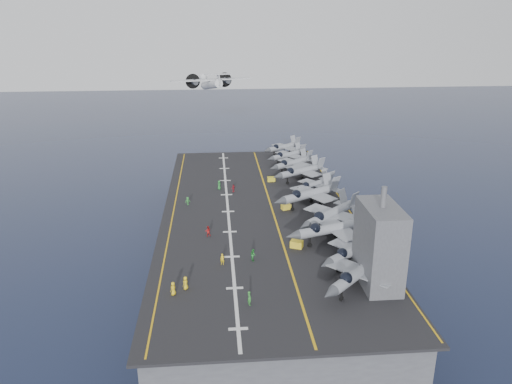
{
  "coord_description": "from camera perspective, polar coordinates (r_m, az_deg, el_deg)",
  "views": [
    {
      "loc": [
        -8.3,
        -93.54,
        47.89
      ],
      "look_at": [
        0.0,
        4.0,
        13.0
      ],
      "focal_mm": 35.0,
      "sensor_mm": 36.0,
      "label": 1
    }
  ],
  "objects": [
    {
      "name": "crew_6",
      "position": [
        69.48,
        -0.76,
        -12.03
      ],
      "size": [
        1.23,
        1.46,
        2.07
      ],
      "primitive_type": "imported",
      "color": "#2D852E",
      "rests_on": "flight_deck"
    },
    {
      "name": "crew_0",
      "position": [
        72.65,
        -9.44,
        -10.83
      ],
      "size": [
        1.34,
        1.44,
        2.0
      ],
      "primitive_type": "imported",
      "color": "yellow",
      "rests_on": "flight_deck"
    },
    {
      "name": "crew_3",
      "position": [
        104.85,
        -7.81,
        -1.02
      ],
      "size": [
        1.23,
        1.1,
        1.71
      ],
      "primitive_type": "imported",
      "color": "green",
      "rests_on": "flight_deck"
    },
    {
      "name": "crew_2",
      "position": [
        89.81,
        -5.52,
        -4.46
      ],
      "size": [
        1.26,
        0.91,
        1.96
      ],
      "primitive_type": "imported",
      "color": "#B21919",
      "rests_on": "flight_deck"
    },
    {
      "name": "deck_edge_stbd",
      "position": [
        104.26,
        10.38,
        -1.78
      ],
      "size": [
        0.25,
        90.0,
        0.02
      ],
      "primitive_type": "cube",
      "color": "gold",
      "rests_on": "flight_deck"
    },
    {
      "name": "crew_5",
      "position": [
        113.49,
        -4.23,
        0.81
      ],
      "size": [
        1.04,
        1.35,
        2.02
      ],
      "primitive_type": "imported",
      "color": "#268C33",
      "rests_on": "flight_deck"
    },
    {
      "name": "transport_plane",
      "position": [
        145.66,
        -5.11,
        12.13
      ],
      "size": [
        26.8,
        21.72,
        5.51
      ],
      "primitive_type": null,
      "color": "silver"
    },
    {
      "name": "tow_cart_c",
      "position": [
        118.78,
        1.75,
        1.48
      ],
      "size": [
        1.81,
        1.18,
        1.08
      ],
      "primitive_type": null,
      "color": "gold",
      "rests_on": "flight_deck"
    },
    {
      "name": "crew_4",
      "position": [
        111.43,
        -2.59,
        0.43
      ],
      "size": [
        1.29,
        1.29,
        1.83
      ],
      "primitive_type": "imported",
      "color": "maroon",
      "rests_on": "flight_deck"
    },
    {
      "name": "fighter_jet_6",
      "position": [
        118.97,
        5.17,
        2.46
      ],
      "size": [
        17.74,
        16.03,
        5.13
      ],
      "primitive_type": null,
      "color": "#8B949B",
      "rests_on": "flight_deck"
    },
    {
      "name": "fighter_jet_0",
      "position": [
        73.88,
        11.6,
        -8.95
      ],
      "size": [
        18.09,
        17.98,
        5.31
      ],
      "primitive_type": null,
      "color": "#9BA3AC",
      "rests_on": "flight_deck"
    },
    {
      "name": "landing_centerline",
      "position": [
        100.79,
        -3.21,
        -2.24
      ],
      "size": [
        0.5,
        90.0,
        0.02
      ],
      "primitive_type": "cube",
      "color": "silver",
      "rests_on": "flight_deck"
    },
    {
      "name": "hull",
      "position": [
        103.23,
        0.19,
        -4.93
      ],
      "size": [
        36.0,
        90.0,
        10.0
      ],
      "primitive_type": "cube",
      "color": "#56595E",
      "rests_on": "ground"
    },
    {
      "name": "island_superstructure",
      "position": [
        74.02,
        13.99,
        -4.91
      ],
      "size": [
        5.0,
        10.0,
        15.0
      ],
      "primitive_type": null,
      "color": "#56595E",
      "rests_on": "flight_deck"
    },
    {
      "name": "fighter_jet_1",
      "position": [
        80.81,
        11.2,
        -6.46
      ],
      "size": [
        17.13,
        16.26,
        4.96
      ],
      "primitive_type": null,
      "color": "gray",
      "rests_on": "flight_deck"
    },
    {
      "name": "foul_line",
      "position": [
        101.39,
        1.88,
        -2.08
      ],
      "size": [
        0.35,
        90.0,
        0.02
      ],
      "primitive_type": "cube",
      "color": "gold",
      "rests_on": "flight_deck"
    },
    {
      "name": "ground",
      "position": [
        105.41,
        0.19,
        -7.4
      ],
      "size": [
        500.0,
        500.0,
        0.0
      ],
      "primitive_type": "plane",
      "color": "#142135",
      "rests_on": "ground"
    },
    {
      "name": "deck_edge_port",
      "position": [
        101.14,
        -9.46,
        -2.41
      ],
      "size": [
        0.25,
        90.0,
        0.02
      ],
      "primitive_type": "cube",
      "color": "gold",
      "rests_on": "flight_deck"
    },
    {
      "name": "tow_cart_a",
      "position": [
        85.64,
        4.66,
        -5.96
      ],
      "size": [
        2.42,
        2.06,
        1.23
      ],
      "primitive_type": null,
      "color": "gold",
      "rests_on": "flight_deck"
    },
    {
      "name": "fighter_jet_9",
      "position": [
        142.05,
        3.17,
        5.22
      ],
      "size": [
        15.51,
        14.41,
        4.48
      ],
      "primitive_type": null,
      "color": "gray",
      "rests_on": "flight_deck"
    },
    {
      "name": "crew_7",
      "position": [
        80.96,
        -0.33,
        -7.18
      ],
      "size": [
        1.09,
        1.36,
        1.99
      ],
      "primitive_type": "imported",
      "color": "#268C33",
      "rests_on": "flight_deck"
    },
    {
      "name": "crew_1",
      "position": [
        79.9,
        -3.87,
        -7.67
      ],
      "size": [
        1.24,
        0.95,
        1.84
      ],
      "primitive_type": "imported",
      "color": "yellow",
      "rests_on": "flight_deck"
    },
    {
      "name": "fighter_jet_5",
      "position": [
        110.79,
        6.69,
        0.91
      ],
      "size": [
        15.3,
        14.58,
        4.43
      ],
      "primitive_type": null,
      "color": "#929CA3",
      "rests_on": "flight_deck"
    },
    {
      "name": "fighter_jet_4",
      "position": [
        103.19,
        6.18,
        -0.12
      ],
      "size": [
        19.58,
        17.62,
        5.67
      ],
      "primitive_type": null,
      "color": "#8F979D",
      "rests_on": "flight_deck"
    },
    {
      "name": "fighter_jet_2",
      "position": [
        87.36,
        8.8,
        -4.03
      ],
      "size": [
        18.67,
        15.28,
        5.59
      ],
      "primitive_type": null,
      "color": "gray",
      "rests_on": "flight_deck"
    },
    {
      "name": "fighter_jet_3",
      "position": [
        93.17,
        8.49,
        -2.43
      ],
      "size": [
        19.5,
        19.21,
        5.71
      ],
      "primitive_type": null,
      "color": "#90989E",
      "rests_on": "flight_deck"
    },
    {
      "name": "fighter_jet_8",
      "position": [
        133.92,
        3.67,
        4.32
      ],
      "size": [
        15.51,
        14.41,
        4.48
      ],
      "primitive_type": null,
      "color": "gray",
      "rests_on": "flight_deck"
    },
    {
      "name": "fighter_jet_7",
      "position": [
        126.08,
        4.22,
        3.41
      ],
      "size": [
        16.73,
        15.83,
        4.84
      ],
      "primitive_type": null,
      "color": "gray",
      "rests_on": "flight_deck"
    },
    {
      "name": "flight_deck",
      "position": [
        101.18,
        0.19,
        -2.25
      ],
      "size": [
        38.0,
        92.0,
        0.4
      ],
      "primitive_type": "cube",
      "color": "black",
      "rests_on": "hull"
    },
    {
      "name": "crew_8",
      "position": [
        73.74,
        -8.05,
        -10.26
      ],
      "size": [
        1.34,
        1.44,
        2.0
      ],
      "primitive_type": "imported",
      "color": "yellow",
      "rests_on": "flight_deck"
    },
    {
      "name": "tow_cart_b",
      "position": [
        101.83,
        3.45,
        -1.69
      ],
      "size": [
        2.1,
        1.68,
        1.1
      ],
      "primitive_type": null,
      "color": "gold",
      "rests_on": "flight_deck"
    }
  ]
}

